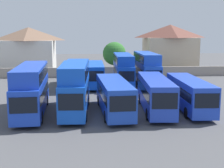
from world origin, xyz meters
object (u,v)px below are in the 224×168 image
Objects in this scene: bus_5 at (189,92)px; bus_2 at (76,85)px; bus_9 at (146,67)px; house_terrace_centre at (170,48)px; bus_4 at (155,92)px; tree_left_of_lot at (114,54)px; bus_7 at (95,73)px; bus_3 at (114,94)px; bus_1 at (31,87)px; house_terrace_left at (29,50)px; bus_8 at (123,68)px; bus_6 at (70,74)px.

bus_2 is at bearing -88.01° from bus_5.
house_terrace_centre is (8.28, 17.21, 2.12)m from bus_9.
bus_4 is 15.62m from bus_9.
bus_2 is 28.38m from tree_left_of_lot.
bus_3 is at bearing 6.02° from bus_7.
bus_1 is at bearing -85.45° from bus_2.
house_terrace_left is at bearing -172.80° from bus_1.
bus_6 is at bearing -89.06° from bus_8.
bus_5 is (8.01, 0.49, -0.02)m from bus_3.
house_terrace_left is at bearing 179.08° from house_terrace_centre.
bus_5 is at bearing -101.66° from house_terrace_centre.
bus_1 is 33.63m from house_terrace_left.
house_terrace_centre reaches higher than bus_4.
bus_6 is 26.50m from house_terrace_centre.
house_terrace_centre is (10.39, 32.66, 2.98)m from bus_4.
house_terrace_centre is at bearing 21.67° from tree_left_of_lot.
bus_8 is 1.00× the size of house_terrace_centre.
house_terrace_left reaches higher than bus_7.
bus_8 is (4.23, -0.46, 0.76)m from bus_7.
bus_4 is at bearing -60.71° from house_terrace_left.
bus_2 is 34.52m from house_terrace_left.
bus_1 reaches higher than bus_6.
bus_1 is at bearing -22.69° from bus_7.
bus_6 is at bearing -84.18° from bus_7.
bus_5 is at bearing 6.73° from bus_9.
bus_2 is 1.00× the size of bus_4.
bus_1 reaches higher than bus_5.
bus_8 is 1.69× the size of tree_left_of_lot.
bus_2 is 1.03× the size of house_terrace_centre.
bus_2 is 18.35m from bus_9.
bus_4 reaches higher than bus_3.
bus_2 is 1.03× the size of bus_8.
bus_9 is at bearing -40.50° from house_terrace_left.
bus_1 is 1.07× the size of bus_8.
tree_left_of_lot is (-3.80, 12.41, 1.28)m from bus_9.
bus_9 is at bearing 176.20° from bus_4.
house_terrace_left is at bearing -142.65° from bus_7.
house_terrace_left is at bearing -143.58° from bus_5.
bus_4 is at bearing 21.05° from bus_7.
bus_1 is 1.10× the size of house_terrace_left.
tree_left_of_lot reaches higher than bus_8.
bus_1 is at bearing -95.68° from bus_3.
house_terrace_centre is at bearing 147.68° from bus_8.
house_terrace_left reaches higher than bus_4.
bus_7 is at bearing 95.33° from bus_6.
bus_5 is 28.28m from tree_left_of_lot.
bus_1 is 1.04× the size of bus_2.
bus_8 is at bearing 166.81° from bus_3.
bus_9 reaches higher than bus_6.
tree_left_of_lot reaches higher than bus_3.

